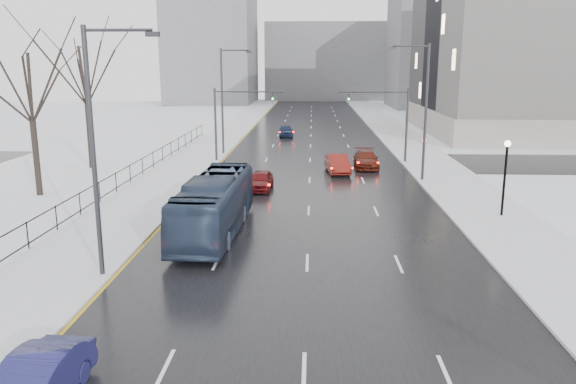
# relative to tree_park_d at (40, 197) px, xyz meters

# --- Properties ---
(road) EXTENTS (16.00, 150.00, 0.04)m
(road) POSITION_rel_tree_park_d_xyz_m (17.80, 26.00, 0.02)
(road) COLOR black
(road) RESTS_ON ground
(cross_road) EXTENTS (130.00, 10.00, 0.04)m
(cross_road) POSITION_rel_tree_park_d_xyz_m (17.80, 14.00, 0.02)
(cross_road) COLOR black
(cross_road) RESTS_ON ground
(sidewalk_left) EXTENTS (5.00, 150.00, 0.16)m
(sidewalk_left) POSITION_rel_tree_park_d_xyz_m (7.30, 26.00, 0.08)
(sidewalk_left) COLOR silver
(sidewalk_left) RESTS_ON ground
(sidewalk_right) EXTENTS (5.00, 150.00, 0.16)m
(sidewalk_right) POSITION_rel_tree_park_d_xyz_m (28.30, 26.00, 0.08)
(sidewalk_right) COLOR silver
(sidewalk_right) RESTS_ON ground
(park_strip) EXTENTS (14.00, 150.00, 0.12)m
(park_strip) POSITION_rel_tree_park_d_xyz_m (-2.20, 26.00, 0.06)
(park_strip) COLOR white
(park_strip) RESTS_ON ground
(tree_park_d) EXTENTS (8.75, 8.75, 12.50)m
(tree_park_d) POSITION_rel_tree_park_d_xyz_m (0.00, 0.00, 0.00)
(tree_park_d) COLOR black
(tree_park_d) RESTS_ON ground
(tree_park_e) EXTENTS (9.45, 9.45, 13.50)m
(tree_park_e) POSITION_rel_tree_park_d_xyz_m (-0.40, 10.00, 0.00)
(tree_park_e) COLOR black
(tree_park_e) RESTS_ON ground
(iron_fence) EXTENTS (0.06, 70.00, 1.30)m
(iron_fence) POSITION_rel_tree_park_d_xyz_m (4.80, -4.00, 0.91)
(iron_fence) COLOR black
(iron_fence) RESTS_ON sidewalk_left
(streetlight_r_mid) EXTENTS (2.95, 0.25, 10.00)m
(streetlight_r_mid) POSITION_rel_tree_park_d_xyz_m (25.97, 6.00, 5.62)
(streetlight_r_mid) COLOR #2D2D33
(streetlight_r_mid) RESTS_ON ground
(streetlight_l_near) EXTENTS (2.95, 0.25, 10.00)m
(streetlight_l_near) POSITION_rel_tree_park_d_xyz_m (9.63, -14.00, 5.62)
(streetlight_l_near) COLOR #2D2D33
(streetlight_l_near) RESTS_ON ground
(streetlight_l_far) EXTENTS (2.95, 0.25, 10.00)m
(streetlight_l_far) POSITION_rel_tree_park_d_xyz_m (9.63, 18.00, 5.62)
(streetlight_l_far) COLOR #2D2D33
(streetlight_l_far) RESTS_ON ground
(lamppost_r_mid) EXTENTS (0.36, 0.36, 4.28)m
(lamppost_r_mid) POSITION_rel_tree_park_d_xyz_m (28.80, -4.00, 2.94)
(lamppost_r_mid) COLOR black
(lamppost_r_mid) RESTS_ON sidewalk_right
(mast_signal_right) EXTENTS (6.10, 0.33, 6.50)m
(mast_signal_right) POSITION_rel_tree_park_d_xyz_m (25.13, 14.00, 4.11)
(mast_signal_right) COLOR #2D2D33
(mast_signal_right) RESTS_ON ground
(mast_signal_left) EXTENTS (6.10, 0.33, 6.50)m
(mast_signal_left) POSITION_rel_tree_park_d_xyz_m (10.47, 14.00, 4.11)
(mast_signal_left) COLOR #2D2D33
(mast_signal_left) RESTS_ON ground
(no_uturn_sign) EXTENTS (0.60, 0.06, 2.70)m
(no_uturn_sign) POSITION_rel_tree_park_d_xyz_m (27.00, 10.00, 2.30)
(no_uturn_sign) COLOR #2D2D33
(no_uturn_sign) RESTS_ON sidewalk_right
(bldg_far_right) EXTENTS (24.00, 20.00, 22.00)m
(bldg_far_right) POSITION_rel_tree_park_d_xyz_m (45.80, 81.00, 11.00)
(bldg_far_right) COLOR slate
(bldg_far_right) RESTS_ON ground
(bldg_far_left) EXTENTS (18.00, 22.00, 28.00)m
(bldg_far_left) POSITION_rel_tree_park_d_xyz_m (-4.20, 91.00, 14.00)
(bldg_far_left) COLOR slate
(bldg_far_left) RESTS_ON ground
(bldg_far_center) EXTENTS (30.00, 18.00, 18.00)m
(bldg_far_center) POSITION_rel_tree_park_d_xyz_m (21.80, 106.00, 9.00)
(bldg_far_center) COLOR slate
(bldg_far_center) RESTS_ON ground
(bus) EXTENTS (2.83, 10.76, 2.98)m
(bus) POSITION_rel_tree_park_d_xyz_m (13.00, -7.69, 1.53)
(bus) COLOR #28364F
(bus) RESTS_ON road
(sedan_center_near) EXTENTS (1.71, 3.94, 1.32)m
(sedan_center_near) POSITION_rel_tree_park_d_xyz_m (14.43, 2.53, 0.70)
(sedan_center_near) COLOR #580F11
(sedan_center_near) RESTS_ON road
(sedan_right_near) EXTENTS (2.09, 4.59, 1.46)m
(sedan_right_near) POSITION_rel_tree_park_d_xyz_m (20.01, 8.98, 0.77)
(sedan_right_near) COLOR maroon
(sedan_right_near) RESTS_ON road
(sedan_right_far) EXTENTS (2.02, 4.85, 1.40)m
(sedan_right_far) POSITION_rel_tree_park_d_xyz_m (22.52, 11.47, 0.74)
(sedan_right_far) COLOR #53180E
(sedan_right_far) RESTS_ON road
(sedan_center_far) EXTENTS (1.94, 4.15, 1.37)m
(sedan_center_far) POSITION_rel_tree_park_d_xyz_m (14.81, 31.89, 0.73)
(sedan_center_far) COLOR #162142
(sedan_center_far) RESTS_ON road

